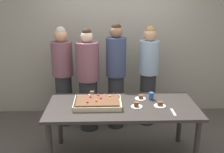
# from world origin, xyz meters

# --- Properties ---
(interior_back_panel) EXTENTS (8.00, 0.12, 3.00)m
(interior_back_panel) POSITION_xyz_m (0.00, 1.60, 1.50)
(interior_back_panel) COLOR #9E998E
(interior_back_panel) RESTS_ON ground_plane
(party_table) EXTENTS (1.97, 0.91, 0.78)m
(party_table) POSITION_xyz_m (0.00, 0.00, 0.70)
(party_table) COLOR #2D2826
(party_table) RESTS_ON ground_plane
(sheet_cake) EXTENTS (0.62, 0.44, 0.10)m
(sheet_cake) POSITION_xyz_m (-0.32, 0.01, 0.82)
(sheet_cake) COLOR beige
(sheet_cake) RESTS_ON party_table
(plated_slice_near_left) EXTENTS (0.15, 0.15, 0.06)m
(plated_slice_near_left) POSITION_xyz_m (0.27, 0.20, 0.80)
(plated_slice_near_left) COLOR white
(plated_slice_near_left) RESTS_ON party_table
(plated_slice_near_right) EXTENTS (0.15, 0.15, 0.06)m
(plated_slice_near_right) POSITION_xyz_m (0.49, -0.05, 0.80)
(plated_slice_near_right) COLOR white
(plated_slice_near_right) RESTS_ON party_table
(plated_slice_far_left) EXTENTS (0.15, 0.15, 0.08)m
(plated_slice_far_left) POSITION_xyz_m (-0.41, 0.32, 0.80)
(plated_slice_far_left) COLOR white
(plated_slice_far_left) RESTS_ON party_table
(plated_slice_far_right) EXTENTS (0.15, 0.15, 0.07)m
(plated_slice_far_right) POSITION_xyz_m (0.18, -0.07, 0.80)
(plated_slice_far_right) COLOR white
(plated_slice_far_right) RESTS_ON party_table
(drink_cup_nearest) EXTENTS (0.07, 0.07, 0.10)m
(drink_cup_nearest) POSITION_xyz_m (0.42, 0.19, 0.83)
(drink_cup_nearest) COLOR #2D5199
(drink_cup_nearest) RESTS_ON party_table
(cake_server_utensil) EXTENTS (0.03, 0.20, 0.01)m
(cake_server_utensil) POSITION_xyz_m (0.62, -0.25, 0.79)
(cake_server_utensil) COLOR silver
(cake_server_utensil) RESTS_ON party_table
(person_serving_front) EXTENTS (0.33, 0.33, 1.70)m
(person_serving_front) POSITION_xyz_m (0.51, 1.00, 0.89)
(person_serving_front) COLOR #28282D
(person_serving_front) RESTS_ON ground_plane
(person_green_shirt_behind) EXTENTS (0.32, 0.32, 1.76)m
(person_green_shirt_behind) POSITION_xyz_m (-0.04, 0.89, 0.92)
(person_green_shirt_behind) COLOR #28282D
(person_green_shirt_behind) RESTS_ON ground_plane
(person_striped_tie_right) EXTENTS (0.34, 0.34, 1.69)m
(person_striped_tie_right) POSITION_xyz_m (-0.92, 1.02, 0.88)
(person_striped_tie_right) COLOR #28282D
(person_striped_tie_right) RESTS_ON ground_plane
(person_far_right_suit) EXTENTS (0.37, 0.37, 1.69)m
(person_far_right_suit) POSITION_xyz_m (-0.49, 0.84, 0.87)
(person_far_right_suit) COLOR #28282D
(person_far_right_suit) RESTS_ON ground_plane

